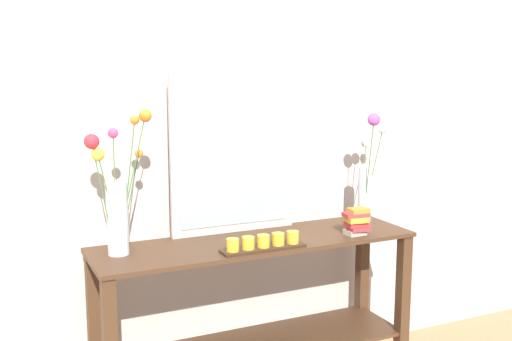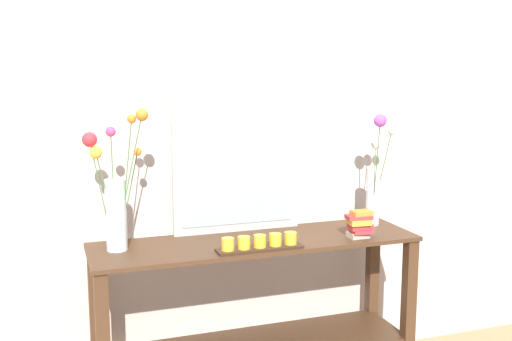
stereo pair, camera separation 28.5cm
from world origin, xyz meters
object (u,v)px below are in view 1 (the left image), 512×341
Objects in this scene: tall_vase_left at (117,201)px; candle_tray at (263,243)px; book_stack at (357,222)px; vase_right at (367,178)px; mirror_leaning at (234,153)px; console_table at (256,298)px.

tall_vase_left is 0.67m from candle_tray.
book_stack is (0.51, 0.03, 0.04)m from candle_tray.
book_stack is (-0.18, -0.19, -0.17)m from vase_right.
tall_vase_left reaches higher than vase_right.
console_table is at bearing -79.70° from mirror_leaning.
candle_tray is (-0.70, -0.22, -0.21)m from vase_right.
mirror_leaning is 0.50m from candle_tray.
candle_tray is (0.60, -0.19, -0.21)m from tall_vase_left.
tall_vase_left reaches higher than console_table.
vase_right is at bearing 17.36° from candle_tray.
candle_tray is at bearing -90.54° from mirror_leaning.
book_stack is at bearing -31.27° from mirror_leaning.
tall_vase_left is at bearing 171.68° from book_stack.
candle_tray is at bearing -17.79° from tall_vase_left.
vase_right is 4.41× the size of book_stack.
tall_vase_left is at bearing 176.65° from console_table.
mirror_leaning reaches higher than vase_right.
tall_vase_left is (-0.64, 0.04, 0.52)m from console_table.
vase_right is 1.48× the size of candle_tray.
mirror_leaning is at bearing 100.30° from console_table.
console_table is at bearing 165.24° from book_stack.
vase_right is at bearing 5.41° from console_table.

